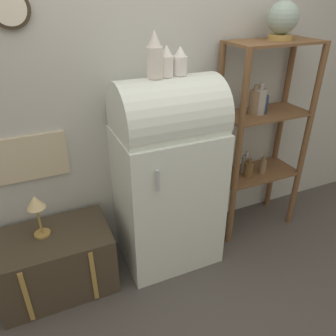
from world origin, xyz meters
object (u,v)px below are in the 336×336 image
object	(u,v)px
globe	(283,19)
vase_center	(167,62)
vase_left	(155,56)
desk_lamp	(36,207)
vase_right	(180,62)
suitcase_trunk	(57,262)
refrigerator	(168,174)

from	to	relation	value
globe	vase_center	world-z (taller)	globe
vase_left	desk_lamp	bearing A→B (deg)	177.33
vase_center	vase_right	xyz separation A→B (m)	(0.10, 0.00, -0.01)
vase_right	globe	bearing A→B (deg)	4.60
suitcase_trunk	vase_right	distance (m)	1.65
desk_lamp	vase_left	bearing A→B (deg)	-2.67
vase_right	desk_lamp	distance (m)	1.34
refrigerator	vase_center	xyz separation A→B (m)	(-0.01, 0.01, 0.81)
refrigerator	vase_left	size ratio (longest dim) A/B	5.19
desk_lamp	vase_right	bearing A→B (deg)	-1.63
vase_left	desk_lamp	size ratio (longest dim) A/B	0.90
vase_right	suitcase_trunk	bearing A→B (deg)	-179.27
vase_center	vase_left	bearing A→B (deg)	-175.10
refrigerator	vase_left	world-z (taller)	vase_left
suitcase_trunk	vase_center	bearing A→B (deg)	0.60
suitcase_trunk	vase_right	xyz separation A→B (m)	(0.97, 0.01, 1.33)
refrigerator	vase_left	bearing A→B (deg)	-178.90
vase_center	suitcase_trunk	bearing A→B (deg)	-179.40
refrigerator	suitcase_trunk	size ratio (longest dim) A/B	1.89
desk_lamp	vase_center	bearing A→B (deg)	-2.00
vase_right	desk_lamp	world-z (taller)	vase_right
globe	vase_right	xyz separation A→B (m)	(-0.84, -0.07, -0.22)
refrigerator	desk_lamp	xyz separation A→B (m)	(-0.94, 0.04, -0.05)
suitcase_trunk	vase_left	size ratio (longest dim) A/B	2.75
globe	vase_center	xyz separation A→B (m)	(-0.94, -0.07, -0.21)
refrigerator	vase_center	size ratio (longest dim) A/B	7.67
suitcase_trunk	vase_center	world-z (taller)	vase_center
globe	vase_right	world-z (taller)	globe
refrigerator	vase_left	xyz separation A→B (m)	(-0.09, -0.00, 0.85)
suitcase_trunk	globe	world-z (taller)	globe
suitcase_trunk	globe	distance (m)	2.39
globe	desk_lamp	bearing A→B (deg)	-178.82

